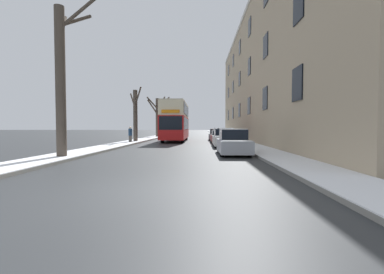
% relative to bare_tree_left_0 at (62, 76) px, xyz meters
% --- Properties ---
extents(ground_plane, '(320.00, 320.00, 0.00)m').
position_rel_bare_tree_left_0_xyz_m(ground_plane, '(5.41, -6.58, -4.23)').
color(ground_plane, '#303335').
extents(sidewalk_left, '(2.16, 130.00, 0.16)m').
position_rel_bare_tree_left_0_xyz_m(sidewalk_left, '(-0.29, 46.42, -4.15)').
color(sidewalk_left, gray).
rests_on(sidewalk_left, ground).
extents(sidewalk_right, '(2.16, 130.00, 0.16)m').
position_rel_bare_tree_left_0_xyz_m(sidewalk_right, '(11.10, 46.42, -4.15)').
color(sidewalk_right, gray).
rests_on(sidewalk_right, ground).
extents(terrace_facade_right, '(9.10, 46.76, 15.50)m').
position_rel_bare_tree_left_0_xyz_m(terrace_facade_right, '(16.68, 18.18, 3.52)').
color(terrace_facade_right, tan).
rests_on(terrace_facade_right, ground).
extents(bare_tree_left_0, '(2.74, 1.73, 8.83)m').
position_rel_bare_tree_left_0_xyz_m(bare_tree_left_0, '(0.00, 0.00, 0.00)').
color(bare_tree_left_0, '#4C4238').
rests_on(bare_tree_left_0, ground).
extents(bare_tree_left_1, '(1.77, 2.36, 5.93)m').
position_rel_bare_tree_left_0_xyz_m(bare_tree_left_1, '(-0.04, 14.67, -1.22)').
color(bare_tree_left_1, '#4C4238').
rests_on(bare_tree_left_1, ground).
extents(bare_tree_left_2, '(3.45, 3.86, 6.88)m').
position_rel_bare_tree_left_0_xyz_m(bare_tree_left_2, '(-0.02, 28.78, -0.65)').
color(bare_tree_left_2, '#4C4238').
rests_on(bare_tree_left_2, ground).
extents(bare_tree_left_3, '(2.08, 3.09, 6.64)m').
position_rel_bare_tree_left_0_xyz_m(bare_tree_left_3, '(-0.15, 42.02, -1.03)').
color(bare_tree_left_3, '#4C4238').
rests_on(bare_tree_left_3, ground).
extents(double_decker_bus, '(2.58, 10.20, 4.46)m').
position_rel_bare_tree_left_0_xyz_m(double_decker_bus, '(4.06, 17.31, -1.71)').
color(double_decker_bus, red).
rests_on(double_decker_bus, ground).
extents(parked_car_0, '(1.73, 3.98, 1.53)m').
position_rel_bare_tree_left_0_xyz_m(parked_car_0, '(8.96, 2.49, -3.53)').
color(parked_car_0, '#9EA3AD').
rests_on(parked_car_0, ground).
extents(parked_car_1, '(1.75, 4.54, 1.58)m').
position_rel_bare_tree_left_0_xyz_m(parked_car_1, '(8.96, 8.81, -3.51)').
color(parked_car_1, silver).
rests_on(parked_car_1, ground).
extents(parked_car_2, '(1.72, 4.40, 1.35)m').
position_rel_bare_tree_left_0_xyz_m(parked_car_2, '(8.96, 14.15, -3.60)').
color(parked_car_2, maroon).
rests_on(parked_car_2, ground).
extents(parked_car_3, '(1.83, 3.95, 1.47)m').
position_rel_bare_tree_left_0_xyz_m(parked_car_3, '(8.96, 19.26, -3.56)').
color(parked_car_3, slate).
rests_on(parked_car_3, ground).
extents(pedestrian_left_sidewalk, '(0.37, 0.37, 1.72)m').
position_rel_bare_tree_left_0_xyz_m(pedestrian_left_sidewalk, '(-0.12, 12.87, -3.28)').
color(pedestrian_left_sidewalk, '#4C4742').
rests_on(pedestrian_left_sidewalk, ground).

